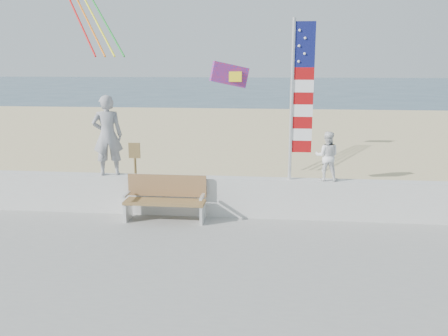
{
  "coord_description": "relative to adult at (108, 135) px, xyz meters",
  "views": [
    {
      "loc": [
        1.28,
        -8.48,
        3.66
      ],
      "look_at": [
        0.2,
        1.8,
        1.35
      ],
      "focal_mm": 38.0,
      "sensor_mm": 36.0,
      "label": 1
    }
  ],
  "objects": [
    {
      "name": "sand",
      "position": [
        2.53,
        7.0,
        -1.97
      ],
      "size": [
        90.0,
        40.0,
        0.08
      ],
      "primitive_type": "cube",
      "color": "beige",
      "rests_on": "ground"
    },
    {
      "name": "adult",
      "position": [
        0.0,
        0.0,
        0.0
      ],
      "size": [
        0.78,
        0.63,
        1.86
      ],
      "primitive_type": "imported",
      "rotation": [
        0.0,
        0.0,
        3.44
      ],
      "color": "gray",
      "rests_on": "seawall"
    },
    {
      "name": "child",
      "position": [
        5.0,
        0.0,
        -0.38
      ],
      "size": [
        0.58,
        0.47,
        1.1
      ],
      "primitive_type": "imported",
      "rotation": [
        0.0,
        0.0,
        3.04
      ],
      "color": "white",
      "rests_on": "seawall"
    },
    {
      "name": "parafoil_kite",
      "position": [
        2.64,
        2.19,
        1.32
      ],
      "size": [
        1.07,
        0.56,
        0.71
      ],
      "color": "red",
      "rests_on": "ground"
    },
    {
      "name": "bench",
      "position": [
        1.43,
        -0.45,
        -1.32
      ],
      "size": [
        1.8,
        0.57,
        1.0
      ],
      "color": "olive",
      "rests_on": "boardwalk"
    },
    {
      "name": "ground",
      "position": [
        2.53,
        -2.0,
        -2.01
      ],
      "size": [
        220.0,
        220.0,
        0.0
      ],
      "primitive_type": "plane",
      "color": "#2E495D",
      "rests_on": "ground"
    },
    {
      "name": "flag",
      "position": [
        4.32,
        -0.0,
        0.98
      ],
      "size": [
        0.5,
        0.08,
        3.5
      ],
      "color": "silver",
      "rests_on": "seawall"
    },
    {
      "name": "seawall",
      "position": [
        2.53,
        0.0,
        -1.38
      ],
      "size": [
        30.0,
        0.35,
        0.9
      ],
      "primitive_type": "cube",
      "color": "silver",
      "rests_on": "boardwalk"
    },
    {
      "name": "sign",
      "position": [
        0.07,
        1.8,
        -1.07
      ],
      "size": [
        0.32,
        0.07,
        1.46
      ],
      "color": "brown",
      "rests_on": "sand"
    }
  ]
}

